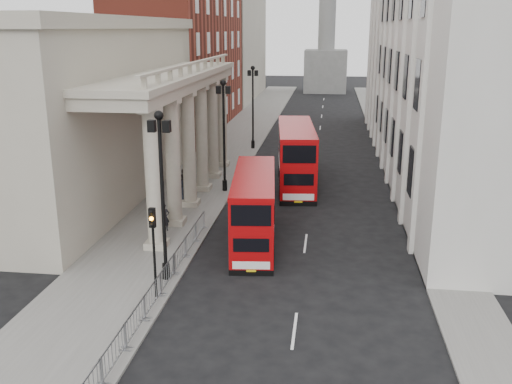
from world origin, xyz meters
TOP-DOWN VIEW (x-y plane):
  - ground at (0.00, 0.00)m, footprint 260.00×260.00m
  - sidewalk_west at (-3.00, 30.00)m, footprint 6.00×140.00m
  - sidewalk_east at (13.50, 30.00)m, footprint 3.00×140.00m
  - kerb at (-0.05, 30.00)m, footprint 0.20×140.00m
  - portico_building at (-10.50, 18.00)m, footprint 9.00×28.00m
  - brick_building at (-10.50, 48.00)m, footprint 9.00×32.00m
  - west_building_far at (-10.50, 80.00)m, footprint 9.00×30.00m
  - east_building at (16.00, 32.00)m, footprint 8.00×55.00m
  - monument_column at (6.00, 92.00)m, footprint 8.00×8.00m
  - lamp_post_south at (-0.60, 4.00)m, footprint 1.05×0.44m
  - lamp_post_mid at (-0.60, 20.00)m, footprint 1.05×0.44m
  - lamp_post_north at (-0.60, 36.00)m, footprint 1.05×0.44m
  - traffic_light at (-0.50, 1.98)m, footprint 0.28×0.33m
  - crowd_barriers at (-0.35, 2.23)m, footprint 0.50×18.75m
  - bus_near at (3.02, 9.78)m, footprint 3.23×9.67m
  - bus_far at (4.62, 22.54)m, footprint 3.74×11.21m
  - pedestrian_a at (-2.62, 10.75)m, footprint 0.72×0.61m
  - pedestrian_b at (-3.83, 20.08)m, footprint 0.78×0.62m
  - pedestrian_c at (-3.00, 16.22)m, footprint 1.01×0.89m

SIDE VIEW (x-z plane):
  - ground at x=0.00m, z-range 0.00..0.00m
  - sidewalk_west at x=-3.00m, z-range 0.00..0.12m
  - sidewalk_east at x=13.50m, z-range 0.00..0.12m
  - kerb at x=-0.05m, z-range 0.00..0.14m
  - crowd_barriers at x=-0.35m, z-range 0.12..1.22m
  - pedestrian_b at x=-3.83m, z-range 0.12..1.68m
  - pedestrian_a at x=-2.62m, z-range 0.12..1.81m
  - pedestrian_c at x=-3.00m, z-range 0.12..1.85m
  - bus_near at x=3.02m, z-range 0.09..4.19m
  - bus_far at x=4.62m, z-range 0.11..4.86m
  - traffic_light at x=-0.50m, z-range 0.96..5.26m
  - lamp_post_south at x=-0.60m, z-range 0.75..9.07m
  - lamp_post_mid at x=-0.60m, z-range 0.75..9.07m
  - lamp_post_north at x=-0.60m, z-range 0.75..9.07m
  - portico_building at x=-10.50m, z-range 0.00..12.00m
  - west_building_far at x=-10.50m, z-range 0.00..20.00m
  - brick_building at x=-10.50m, z-range 0.00..22.00m
  - east_building at x=16.00m, z-range 0.00..25.00m
  - monument_column at x=6.00m, z-range -11.12..43.08m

